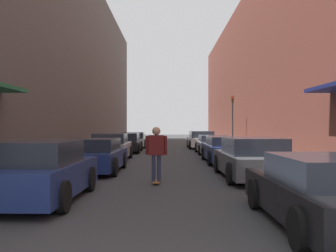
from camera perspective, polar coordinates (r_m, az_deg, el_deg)
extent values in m
plane|color=#38383A|center=(21.49, -0.06, -4.59)|extent=(108.92, 108.92, 0.00)
cube|color=gray|center=(26.85, -10.08, -3.55)|extent=(1.80, 49.51, 0.12)
cube|color=gray|center=(26.83, 10.03, -3.55)|extent=(1.80, 49.51, 0.12)
cube|color=#564C47|center=(27.88, -16.04, 9.98)|extent=(4.00, 49.51, 13.11)
cube|color=brown|center=(27.70, 16.01, 8.13)|extent=(4.00, 49.51, 11.28)
cube|color=navy|center=(9.14, -18.49, -7.51)|extent=(1.76, 4.09, 0.69)
cube|color=#232833|center=(8.88, -18.90, -3.83)|extent=(1.53, 2.13, 0.51)
cylinder|color=black|center=(10.62, -20.61, -7.54)|extent=(0.18, 0.65, 0.65)
cylinder|color=black|center=(10.15, -11.67, -7.89)|extent=(0.18, 0.65, 0.65)
cylinder|color=black|center=(7.73, -15.55, -10.38)|extent=(0.18, 0.65, 0.65)
cube|color=navy|center=(14.22, -10.81, -4.95)|extent=(1.88, 4.18, 0.62)
cube|color=#232833|center=(13.98, -10.98, -2.82)|extent=(1.62, 2.19, 0.46)
cylinder|color=black|center=(15.66, -13.06, -5.10)|extent=(0.18, 0.65, 0.65)
cylinder|color=black|center=(15.36, -6.70, -5.20)|extent=(0.18, 0.65, 0.65)
cylinder|color=black|center=(13.19, -15.61, -6.06)|extent=(0.18, 0.65, 0.65)
cylinder|color=black|center=(12.83, -8.07, -6.23)|extent=(0.18, 0.65, 0.65)
cube|color=#B7B7BC|center=(19.09, -8.56, -3.60)|extent=(1.81, 4.14, 0.68)
cube|color=#232833|center=(18.86, -8.66, -1.88)|extent=(1.56, 2.16, 0.48)
cylinder|color=black|center=(20.50, -10.38, -3.91)|extent=(0.18, 0.64, 0.64)
cylinder|color=black|center=(20.26, -5.64, -3.96)|extent=(0.18, 0.64, 0.64)
cylinder|color=black|center=(18.01, -11.86, -4.45)|extent=(0.18, 0.64, 0.64)
cylinder|color=black|center=(17.73, -6.46, -4.52)|extent=(0.18, 0.64, 0.64)
cube|color=black|center=(24.68, -6.28, -2.94)|extent=(1.82, 4.12, 0.57)
cube|color=#232833|center=(24.45, -6.33, -1.68)|extent=(1.60, 2.14, 0.52)
cylinder|color=black|center=(26.06, -7.91, -3.11)|extent=(0.18, 0.61, 0.61)
cylinder|color=black|center=(25.87, -4.00, -3.13)|extent=(0.18, 0.61, 0.61)
cylinder|color=black|center=(23.54, -8.77, -3.44)|extent=(0.18, 0.61, 0.61)
cylinder|color=black|center=(23.33, -4.45, -3.47)|extent=(0.18, 0.61, 0.61)
cube|color=silver|center=(30.13, -5.19, -2.39)|extent=(1.98, 4.29, 0.55)
cube|color=#232833|center=(29.90, -5.22, -1.41)|extent=(1.72, 2.24, 0.48)
cylinder|color=black|center=(31.54, -6.66, -2.50)|extent=(0.18, 0.69, 0.69)
cylinder|color=black|center=(31.37, -3.25, -2.52)|extent=(0.18, 0.69, 0.69)
cylinder|color=black|center=(28.92, -7.28, -2.73)|extent=(0.18, 0.69, 0.69)
cylinder|color=black|center=(28.74, -3.56, -2.74)|extent=(0.18, 0.69, 0.69)
cube|color=black|center=(7.07, 22.61, -10.19)|extent=(1.79, 4.25, 0.59)
cube|color=#232833|center=(6.80, 23.29, -6.15)|extent=(1.56, 2.21, 0.45)
cylinder|color=black|center=(8.07, 13.20, -10.04)|extent=(0.18, 0.62, 0.62)
cylinder|color=black|center=(5.60, 19.50, -14.55)|extent=(0.18, 0.62, 0.62)
cube|color=#515459|center=(12.70, 12.73, -5.52)|extent=(1.99, 4.66, 0.63)
cube|color=#232833|center=(12.43, 12.97, -2.96)|extent=(1.73, 2.43, 0.52)
cylinder|color=black|center=(13.96, 7.63, -5.72)|extent=(0.18, 0.65, 0.65)
cylinder|color=black|center=(14.33, 15.17, -5.57)|extent=(0.18, 0.65, 0.65)
cylinder|color=black|center=(11.13, 9.59, -7.17)|extent=(0.18, 0.65, 0.65)
cylinder|color=black|center=(11.59, 18.90, -6.89)|extent=(0.18, 0.65, 0.65)
cube|color=navy|center=(17.87, 8.77, -3.92)|extent=(1.82, 4.75, 0.64)
cube|color=#232833|center=(17.60, 8.89, -2.27)|extent=(1.59, 2.47, 0.41)
cylinder|color=black|center=(19.22, 5.52, -4.17)|extent=(0.18, 0.64, 0.64)
cylinder|color=black|center=(19.47, 10.67, -4.12)|extent=(0.18, 0.64, 0.64)
cylinder|color=black|center=(16.31, 6.50, -4.92)|extent=(0.18, 0.64, 0.64)
cylinder|color=black|center=(16.60, 12.53, -4.83)|extent=(0.18, 0.64, 0.64)
cube|color=#B7B7BC|center=(23.45, 6.93, -3.09)|extent=(1.85, 4.31, 0.57)
cube|color=#232833|center=(23.22, 6.99, -1.91)|extent=(1.63, 2.24, 0.41)
cylinder|color=black|center=(24.70, 4.47, -3.29)|extent=(0.18, 0.60, 0.60)
cylinder|color=black|center=(24.91, 8.63, -3.26)|extent=(0.18, 0.60, 0.60)
cylinder|color=black|center=(22.04, 5.00, -3.69)|extent=(0.18, 0.60, 0.60)
cylinder|color=black|center=(22.27, 9.65, -3.65)|extent=(0.18, 0.60, 0.60)
cube|color=silver|center=(29.00, 5.17, -2.40)|extent=(2.02, 4.46, 0.64)
cube|color=#232833|center=(28.76, 5.20, -1.28)|extent=(1.74, 2.34, 0.51)
cylinder|color=black|center=(30.30, 3.17, -2.63)|extent=(0.18, 0.67, 0.67)
cylinder|color=black|center=(30.46, 6.70, -2.61)|extent=(0.18, 0.67, 0.67)
cylinder|color=black|center=(27.57, 3.47, -2.89)|extent=(0.18, 0.67, 0.67)
cylinder|color=black|center=(27.75, 7.35, -2.87)|extent=(0.18, 0.67, 0.67)
cube|color=brown|center=(11.25, -1.69, -8.44)|extent=(0.20, 0.78, 0.02)
cylinder|color=beige|center=(11.51, -2.04, -8.44)|extent=(0.03, 0.06, 0.06)
cylinder|color=beige|center=(11.50, -1.27, -8.44)|extent=(0.03, 0.06, 0.06)
cylinder|color=beige|center=(11.02, -2.13, -8.82)|extent=(0.03, 0.06, 0.06)
cylinder|color=beige|center=(11.01, -1.33, -8.82)|extent=(0.03, 0.06, 0.06)
cylinder|color=#2D3351|center=(11.21, -2.11, -6.43)|extent=(0.12, 0.12, 0.78)
cylinder|color=#2D3351|center=(11.20, -1.28, -6.44)|extent=(0.12, 0.12, 0.78)
cube|color=maroon|center=(11.15, -1.69, -2.94)|extent=(0.46, 0.21, 0.59)
sphere|color=tan|center=(11.13, -1.69, -0.77)|extent=(0.25, 0.25, 0.25)
cylinder|color=maroon|center=(11.16, -3.12, -2.93)|extent=(0.09, 0.09, 0.56)
cylinder|color=maroon|center=(11.14, -0.27, -2.94)|extent=(0.09, 0.09, 0.56)
cylinder|color=#2D2D2D|center=(26.51, 9.91, 0.53)|extent=(0.10, 0.10, 3.69)
cube|color=#332D0F|center=(26.57, 9.91, 4.03)|extent=(0.16, 0.16, 0.45)
sphere|color=red|center=(26.49, 9.94, 4.28)|extent=(0.11, 0.11, 0.11)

